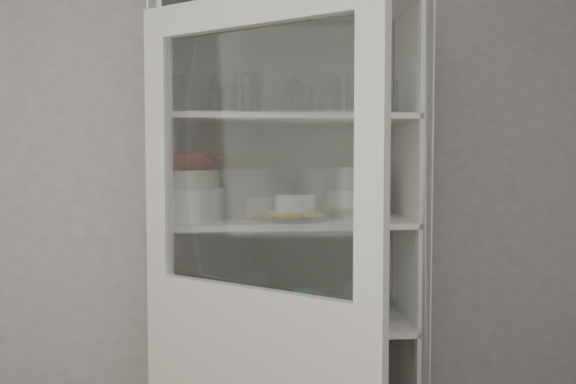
% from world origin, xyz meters
% --- Properties ---
extents(wall_back, '(3.60, 0.02, 2.60)m').
position_xyz_m(wall_back, '(0.00, 1.50, 1.30)').
color(wall_back, '#989898').
rests_on(wall_back, ground).
extents(pantry_cabinet, '(1.00, 0.45, 2.10)m').
position_xyz_m(pantry_cabinet, '(0.20, 1.34, 0.94)').
color(pantry_cabinet, silver).
rests_on(pantry_cabinet, floor).
extents(cupboard_door, '(0.72, 0.61, 2.00)m').
position_xyz_m(cupboard_door, '(0.05, 0.76, 0.87)').
color(cupboard_door, silver).
rests_on(cupboard_door, floor).
extents(tumbler_0, '(0.08, 0.08, 0.13)m').
position_xyz_m(tumbler_0, '(-0.21, 1.15, 1.72)').
color(tumbler_0, silver).
rests_on(tumbler_0, shelf_glass).
extents(tumbler_1, '(0.08, 0.08, 0.13)m').
position_xyz_m(tumbler_1, '(0.01, 1.16, 1.73)').
color(tumbler_1, silver).
rests_on(tumbler_1, shelf_glass).
extents(tumbler_2, '(0.08, 0.08, 0.15)m').
position_xyz_m(tumbler_2, '(0.06, 1.15, 1.73)').
color(tumbler_2, silver).
rests_on(tumbler_2, shelf_glass).
extents(tumbler_3, '(0.07, 0.07, 0.14)m').
position_xyz_m(tumbler_3, '(0.05, 1.15, 1.73)').
color(tumbler_3, silver).
rests_on(tumbler_3, shelf_glass).
extents(tumbler_4, '(0.07, 0.07, 0.13)m').
position_xyz_m(tumbler_4, '(0.44, 1.12, 1.73)').
color(tumbler_4, silver).
rests_on(tumbler_4, shelf_glass).
extents(tumbler_5, '(0.10, 0.10, 0.15)m').
position_xyz_m(tumbler_5, '(0.51, 1.12, 1.74)').
color(tumbler_5, silver).
rests_on(tumbler_5, shelf_glass).
extents(tumbler_6, '(0.09, 0.09, 0.15)m').
position_xyz_m(tumbler_6, '(0.43, 1.12, 1.74)').
color(tumbler_6, silver).
rests_on(tumbler_6, shelf_glass).
extents(tumbler_7, '(0.08, 0.08, 0.14)m').
position_xyz_m(tumbler_7, '(-0.21, 1.24, 1.73)').
color(tumbler_7, silver).
rests_on(tumbler_7, shelf_glass).
extents(tumbler_8, '(0.07, 0.07, 0.14)m').
position_xyz_m(tumbler_8, '(-0.03, 1.28, 1.73)').
color(tumbler_8, silver).
rests_on(tumbler_8, shelf_glass).
extents(tumbler_9, '(0.09, 0.09, 0.14)m').
position_xyz_m(tumbler_9, '(0.03, 1.25, 1.73)').
color(tumbler_9, silver).
rests_on(tumbler_9, shelf_glass).
extents(tumbler_10, '(0.07, 0.07, 0.13)m').
position_xyz_m(tumbler_10, '(0.31, 1.25, 1.73)').
color(tumbler_10, silver).
rests_on(tumbler_10, shelf_glass).
extents(tumbler_11, '(0.09, 0.09, 0.15)m').
position_xyz_m(tumbler_11, '(0.37, 1.30, 1.73)').
color(tumbler_11, silver).
rests_on(tumbler_11, shelf_glass).
extents(goblet_0, '(0.08, 0.08, 0.18)m').
position_xyz_m(goblet_0, '(-0.06, 1.37, 1.75)').
color(goblet_0, silver).
rests_on(goblet_0, shelf_glass).
extents(goblet_1, '(0.08, 0.08, 0.18)m').
position_xyz_m(goblet_1, '(0.03, 1.39, 1.75)').
color(goblet_1, silver).
rests_on(goblet_1, shelf_glass).
extents(goblet_2, '(0.08, 0.08, 0.17)m').
position_xyz_m(goblet_2, '(0.24, 1.39, 1.75)').
color(goblet_2, silver).
rests_on(goblet_2, shelf_glass).
extents(goblet_3, '(0.07, 0.07, 0.15)m').
position_xyz_m(goblet_3, '(0.40, 1.38, 1.74)').
color(goblet_3, silver).
rests_on(goblet_3, shelf_glass).
extents(plate_stack_front, '(0.24, 0.24, 0.13)m').
position_xyz_m(plate_stack_front, '(-0.17, 1.22, 1.32)').
color(plate_stack_front, white).
rests_on(plate_stack_front, shelf_plates).
extents(plate_stack_back, '(0.23, 0.23, 0.11)m').
position_xyz_m(plate_stack_back, '(-0.16, 1.41, 1.32)').
color(plate_stack_back, white).
rests_on(plate_stack_back, shelf_plates).
extents(cream_bowl, '(0.28, 0.28, 0.07)m').
position_xyz_m(cream_bowl, '(-0.17, 1.22, 1.42)').
color(cream_bowl, beige).
rests_on(cream_bowl, plate_stack_front).
extents(terracotta_bowl, '(0.29, 0.29, 0.06)m').
position_xyz_m(terracotta_bowl, '(-0.17, 1.22, 1.48)').
color(terracotta_bowl, maroon).
rests_on(terracotta_bowl, cream_bowl).
extents(glass_platter, '(0.42, 0.42, 0.02)m').
position_xyz_m(glass_platter, '(0.23, 1.24, 1.27)').
color(glass_platter, silver).
rests_on(glass_platter, shelf_plates).
extents(yellow_trivet, '(0.21, 0.21, 0.01)m').
position_xyz_m(yellow_trivet, '(0.23, 1.24, 1.29)').
color(yellow_trivet, '#F3B015').
rests_on(yellow_trivet, glass_platter).
extents(white_ramekin, '(0.17, 0.17, 0.07)m').
position_xyz_m(white_ramekin, '(0.23, 1.24, 1.33)').
color(white_ramekin, white).
rests_on(white_ramekin, yellow_trivet).
extents(grey_bowl_stack, '(0.14, 0.14, 0.20)m').
position_xyz_m(grey_bowl_stack, '(0.46, 1.28, 1.36)').
color(grey_bowl_stack, silver).
rests_on(grey_bowl_stack, shelf_plates).
extents(mug_blue, '(0.13, 0.13, 0.09)m').
position_xyz_m(mug_blue, '(0.51, 1.20, 0.90)').
color(mug_blue, '#0E1D9D').
rests_on(mug_blue, shelf_mugs).
extents(mug_teal, '(0.11, 0.11, 0.09)m').
position_xyz_m(mug_teal, '(0.55, 1.35, 0.91)').
color(mug_teal, teal).
rests_on(mug_teal, shelf_mugs).
extents(mug_white, '(0.13, 0.13, 0.09)m').
position_xyz_m(mug_white, '(0.26, 1.17, 0.91)').
color(mug_white, white).
rests_on(mug_white, shelf_mugs).
extents(teal_jar, '(0.09, 0.09, 0.11)m').
position_xyz_m(teal_jar, '(0.27, 1.33, 0.91)').
color(teal_jar, teal).
rests_on(teal_jar, shelf_mugs).
extents(measuring_cups, '(0.10, 0.10, 0.04)m').
position_xyz_m(measuring_cups, '(0.13, 1.23, 0.88)').
color(measuring_cups, '#AAAAAB').
rests_on(measuring_cups, shelf_mugs).
extents(white_canister, '(0.14, 0.14, 0.13)m').
position_xyz_m(white_canister, '(-0.21, 1.33, 0.93)').
color(white_canister, white).
rests_on(white_canister, shelf_mugs).
extents(tumbler_12, '(0.07, 0.07, 0.15)m').
position_xyz_m(tumbler_12, '(0.57, 1.21, 1.74)').
color(tumbler_12, silver).
rests_on(tumbler_12, shelf_glass).
extents(tumbler_13, '(0.06, 0.06, 0.12)m').
position_xyz_m(tumbler_13, '(0.56, 1.14, 1.72)').
color(tumbler_13, silver).
rests_on(tumbler_13, shelf_glass).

